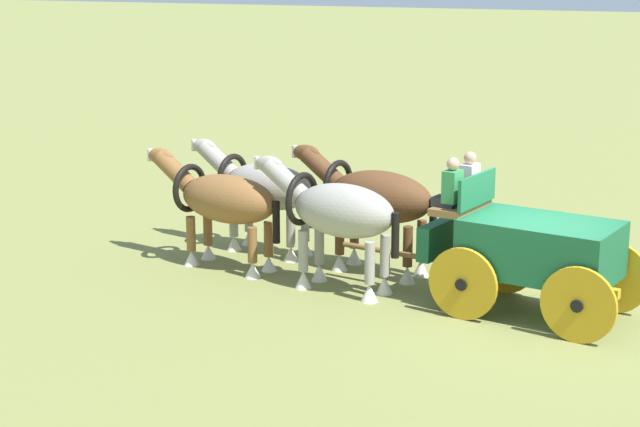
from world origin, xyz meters
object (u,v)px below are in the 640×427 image
at_px(draft_horse_lead_off, 263,188).
at_px(draft_horse_lead_near, 223,200).
at_px(draft_horse_rear_near, 338,213).
at_px(show_wagon, 530,248).
at_px(draft_horse_rear_off, 375,199).

bearing_deg(draft_horse_lead_off, draft_horse_lead_near, 81.40).
bearing_deg(draft_horse_rear_near, draft_horse_lead_near, -8.63).
bearing_deg(draft_horse_lead_near, show_wagon, 177.56).
relative_size(draft_horse_rear_near, draft_horse_lead_near, 0.96).
xyz_separation_m(draft_horse_rear_near, draft_horse_lead_off, (2.38, -1.68, -0.10)).
bearing_deg(draft_horse_lead_off, draft_horse_rear_near, 144.86).
height_order(draft_horse_rear_off, draft_horse_lead_near, draft_horse_rear_off).
bearing_deg(draft_horse_rear_near, draft_horse_rear_off, -98.74).
distance_m(show_wagon, draft_horse_lead_off, 6.03).
relative_size(draft_horse_rear_near, draft_horse_lead_off, 0.99).
bearing_deg(draft_horse_lead_off, draft_horse_rear_off, 171.37).
bearing_deg(draft_horse_rear_off, show_wagon, 160.50).
height_order(draft_horse_rear_near, draft_horse_lead_off, draft_horse_rear_near).
xyz_separation_m(draft_horse_rear_near, draft_horse_lead_near, (2.58, -0.39, -0.10)).
xyz_separation_m(draft_horse_rear_off, draft_horse_lead_off, (2.58, -0.39, -0.11)).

